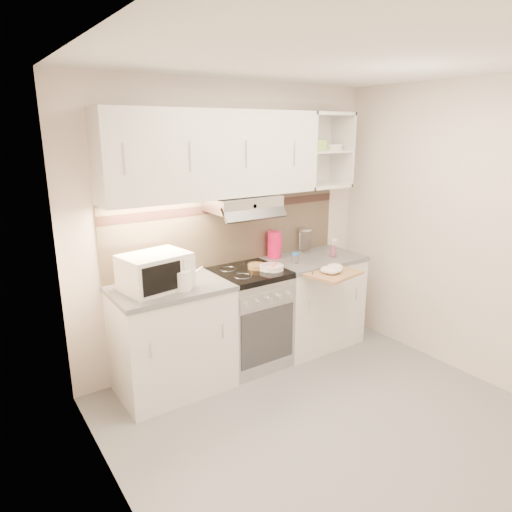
{
  "coord_description": "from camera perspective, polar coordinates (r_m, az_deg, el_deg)",
  "views": [
    {
      "loc": [
        -2.1,
        -2.1,
        2.1
      ],
      "look_at": [
        -0.02,
        0.95,
        1.07
      ],
      "focal_mm": 32.0,
      "sensor_mm": 36.0,
      "label": 1
    }
  ],
  "objects": [
    {
      "name": "plate_stack",
      "position": [
        4.02,
        1.93,
        -1.44
      ],
      "size": [
        0.22,
        0.22,
        0.05
      ],
      "rotation": [
        0.0,
        0.0,
        0.11
      ],
      "color": "white",
      "rests_on": "electric_range"
    },
    {
      "name": "electric_range",
      "position": [
        4.17,
        -0.89,
        -7.66
      ],
      "size": [
        0.6,
        0.6,
        0.9
      ],
      "color": "#B7B7BC",
      "rests_on": "ground"
    },
    {
      "name": "room_shell",
      "position": [
        3.28,
        6.19,
        7.26
      ],
      "size": [
        3.04,
        2.84,
        2.52
      ],
      "color": "silver",
      "rests_on": "ground"
    },
    {
      "name": "glass_jar",
      "position": [
        4.61,
        6.12,
        1.99
      ],
      "size": [
        0.13,
        0.13,
        0.24
      ],
      "rotation": [
        0.0,
        0.0,
        0.2
      ],
      "color": "white",
      "rests_on": "worktop_right"
    },
    {
      "name": "ground",
      "position": [
        3.64,
        9.34,
        -19.83
      ],
      "size": [
        3.0,
        3.0,
        0.0
      ],
      "primitive_type": "plane",
      "color": "gray",
      "rests_on": "ground"
    },
    {
      "name": "base_cabinet_left",
      "position": [
        3.85,
        -10.39,
        -10.31
      ],
      "size": [
        0.9,
        0.6,
        0.86
      ],
      "primitive_type": "cube",
      "color": "white",
      "rests_on": "ground"
    },
    {
      "name": "microwave",
      "position": [
        3.59,
        -12.48,
        -1.91
      ],
      "size": [
        0.55,
        0.44,
        0.28
      ],
      "rotation": [
        0.0,
        0.0,
        0.16
      ],
      "color": "silver",
      "rests_on": "worktop_left"
    },
    {
      "name": "base_cabinet_right",
      "position": [
        4.6,
        6.97,
        -5.77
      ],
      "size": [
        0.9,
        0.6,
        0.86
      ],
      "primitive_type": "cube",
      "color": "white",
      "rests_on": "ground"
    },
    {
      "name": "worktop_right",
      "position": [
        4.46,
        7.16,
        -0.37
      ],
      "size": [
        0.92,
        0.62,
        0.04
      ],
      "primitive_type": "cube",
      "color": "slate",
      "rests_on": "base_cabinet_right"
    },
    {
      "name": "watering_can",
      "position": [
        3.56,
        -9.12,
        -2.83
      ],
      "size": [
        0.28,
        0.14,
        0.24
      ],
      "rotation": [
        0.0,
        0.0,
        0.16
      ],
      "color": "white",
      "rests_on": "worktop_left"
    },
    {
      "name": "spray_bottle",
      "position": [
        4.48,
        9.62,
        0.85
      ],
      "size": [
        0.07,
        0.07,
        0.19
      ],
      "rotation": [
        0.0,
        0.0,
        0.32
      ],
      "color": "pink",
      "rests_on": "worktop_right"
    },
    {
      "name": "worktop_left",
      "position": [
        3.68,
        -10.73,
        -3.99
      ],
      "size": [
        0.92,
        0.62,
        0.04
      ],
      "primitive_type": "cube",
      "color": "slate",
      "rests_on": "base_cabinet_left"
    },
    {
      "name": "pink_pitcher",
      "position": [
        4.37,
        2.3,
        1.43
      ],
      "size": [
        0.14,
        0.13,
        0.26
      ],
      "rotation": [
        0.0,
        0.0,
        -0.38
      ],
      "color": "#E80E4E",
      "rests_on": "worktop_right"
    },
    {
      "name": "bread_loaf",
      "position": [
        4.05,
        0.09,
        -1.29
      ],
      "size": [
        0.16,
        0.16,
        0.04
      ],
      "primitive_type": "cylinder",
      "color": "#A97145",
      "rests_on": "electric_range"
    },
    {
      "name": "spice_jar",
      "position": [
        4.21,
        4.97,
        -0.25
      ],
      "size": [
        0.07,
        0.07,
        0.1
      ],
      "rotation": [
        0.0,
        0.0,
        0.07
      ],
      "color": "white",
      "rests_on": "worktop_right"
    },
    {
      "name": "cutting_board",
      "position": [
        4.08,
        9.3,
        -2.1
      ],
      "size": [
        0.51,
        0.48,
        0.02
      ],
      "primitive_type": "cube",
      "rotation": [
        0.0,
        0.0,
        0.18
      ],
      "color": "tan",
      "rests_on": "base_cabinet_right"
    },
    {
      "name": "dish_towel",
      "position": [
        4.02,
        9.48,
        -1.69
      ],
      "size": [
        0.29,
        0.26,
        0.07
      ],
      "primitive_type": null,
      "rotation": [
        0.0,
        0.0,
        0.23
      ],
      "color": "white",
      "rests_on": "cutting_board"
    }
  ]
}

